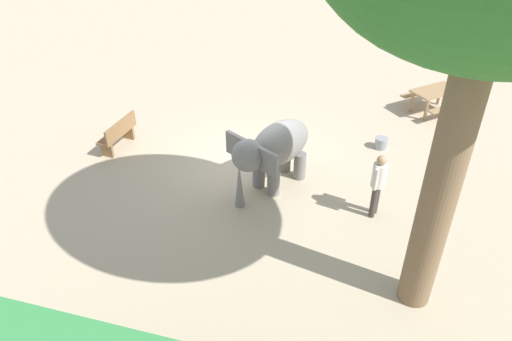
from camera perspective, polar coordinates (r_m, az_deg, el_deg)
ground_plane at (r=12.95m, az=-0.28°, el=0.15°), size 60.00×60.00×0.00m
elephant at (r=11.75m, az=2.05°, el=2.53°), size 2.07×2.37×1.70m
person_handler at (r=11.20m, az=14.20°, el=-1.24°), size 0.32×0.49×1.62m
wooden_bench at (r=14.19m, az=-15.90°, el=4.25°), size 0.52×1.43×0.88m
picnic_table_near at (r=16.58m, az=20.30°, el=8.31°), size 2.11×2.11×0.78m
feed_bucket at (r=14.25m, az=14.55°, el=3.16°), size 0.36×0.36×0.32m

